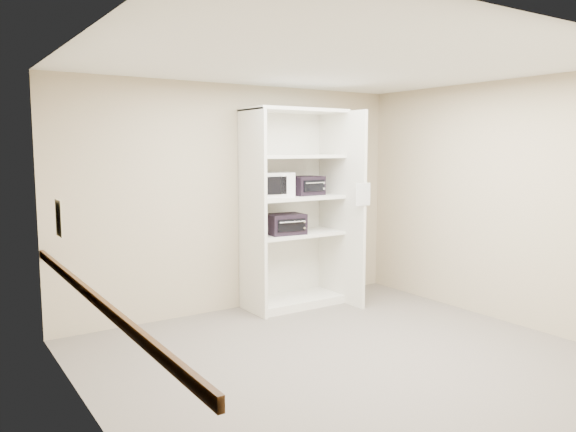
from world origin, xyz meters
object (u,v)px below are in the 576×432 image
shelving_unit (297,215)px  microwave (270,185)px  toaster_oven_lower (285,224)px  toaster_oven_upper (306,186)px

shelving_unit → microwave: size_ratio=4.99×
shelving_unit → toaster_oven_lower: (-0.22, -0.06, -0.09)m
microwave → toaster_oven_upper: (0.50, -0.03, -0.03)m
shelving_unit → toaster_oven_upper: (0.14, 0.03, 0.36)m
shelving_unit → toaster_oven_lower: 0.25m
microwave → toaster_oven_upper: size_ratio=1.20×
microwave → toaster_oven_upper: microwave is taller
shelving_unit → toaster_oven_upper: bearing=11.1°
microwave → toaster_oven_lower: microwave is taller
toaster_oven_upper → toaster_oven_lower: size_ratio=0.92×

